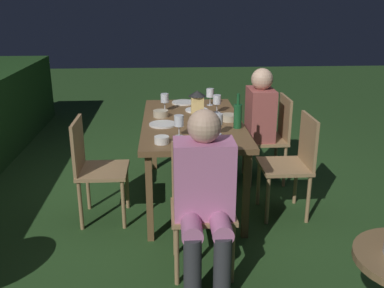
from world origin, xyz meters
TOP-DOWN VIEW (x-y plane):
  - ground_plane at (0.00, 0.00)m, footprint 16.00×16.00m
  - dining_table at (0.00, 0.00)m, footprint 1.63×0.87m
  - chair_side_right_a at (-0.37, 0.83)m, footprint 0.42×0.40m
  - chair_side_left_b at (0.37, -0.83)m, footprint 0.42×0.40m
  - person_in_rust at (0.37, -0.63)m, footprint 0.38×0.47m
  - chair_head_near at (-1.06, 0.00)m, footprint 0.40×0.42m
  - person_in_pink at (-1.26, 0.00)m, footprint 0.48×0.38m
  - chair_side_left_a at (-0.37, -0.83)m, footprint 0.42×0.40m
  - lantern_centerpiece at (0.00, -0.05)m, footprint 0.15×0.15m
  - green_bottle_on_table at (-0.27, -0.36)m, footprint 0.07×0.07m
  - wine_glass_a at (-0.44, -0.18)m, footprint 0.08×0.08m
  - wine_glass_b at (0.34, 0.24)m, footprint 0.08×0.08m
  - wine_glass_c at (-0.47, 0.13)m, footprint 0.08×0.08m
  - wine_glass_d at (0.25, -0.25)m, footprint 0.08×0.08m
  - wine_glass_e at (0.55, -0.22)m, footprint 0.08×0.08m
  - plate_a at (0.33, -0.07)m, footprint 0.22×0.22m
  - plate_b at (-0.62, 0.01)m, footprint 0.24×0.24m
  - plate_c at (-0.15, 0.26)m, footprint 0.24×0.24m
  - plate_d at (0.65, 0.05)m, footprint 0.24×0.24m
  - bowl_olives at (0.13, 0.28)m, footprint 0.14×0.14m
  - bowl_bread at (-0.04, -0.32)m, footprint 0.15×0.15m
  - bowl_salad at (-0.26, -0.14)m, footprint 0.14×0.14m
  - bowl_dip at (-0.63, 0.27)m, footprint 0.11×0.11m

SIDE VIEW (x-z plane):
  - ground_plane at x=0.00m, z-range 0.00..0.00m
  - chair_side_right_a at x=-0.37m, z-range 0.05..0.92m
  - chair_side_left_b at x=0.37m, z-range 0.05..0.92m
  - chair_head_near at x=-1.06m, z-range 0.05..0.92m
  - chair_side_left_a at x=-0.37m, z-range 0.05..0.92m
  - person_in_rust at x=0.37m, z-range 0.06..1.21m
  - person_in_pink at x=-1.26m, z-range 0.06..1.21m
  - dining_table at x=0.00m, z-range 0.32..1.07m
  - plate_a at x=0.33m, z-range 0.75..0.77m
  - plate_b at x=-0.62m, z-range 0.75..0.77m
  - plate_c at x=-0.15m, z-range 0.75..0.77m
  - plate_d at x=0.65m, z-range 0.75..0.77m
  - bowl_salad at x=-0.26m, z-range 0.75..0.79m
  - bowl_dip at x=-0.63m, z-range 0.75..0.81m
  - bowl_bread at x=-0.04m, z-range 0.75..0.81m
  - bowl_olives at x=0.13m, z-range 0.75..0.81m
  - green_bottle_on_table at x=-0.27m, z-range 0.72..1.01m
  - wine_glass_a at x=-0.44m, z-range 0.79..0.95m
  - wine_glass_b at x=0.34m, z-range 0.79..0.95m
  - wine_glass_c at x=-0.47m, z-range 0.79..0.95m
  - wine_glass_d at x=0.25m, z-range 0.79..0.95m
  - wine_glass_e at x=0.55m, z-range 0.79..0.95m
  - lantern_centerpiece at x=0.00m, z-range 0.77..1.03m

